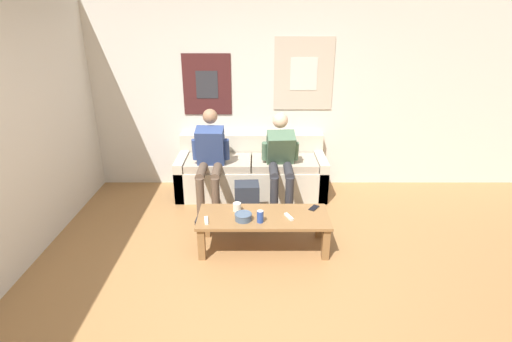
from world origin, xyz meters
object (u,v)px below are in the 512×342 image
person_seated_teen (280,158)px  ceramic_bowl (243,216)px  cell_phone (313,208)px  person_seated_adult (209,157)px  backpack (246,202)px  coffee_table (263,221)px  couch (251,174)px  game_controller_near_right (288,217)px  game_controller_near_left (206,220)px  drink_can_blue (260,216)px  pillar_candle (236,207)px

person_seated_teen → ceramic_bowl: 1.22m
cell_phone → person_seated_adult: bearing=144.9°
backpack → ceramic_bowl: (-0.02, -0.72, 0.20)m
coffee_table → person_seated_teen: size_ratio=1.18×
couch → backpack: (-0.05, -0.75, -0.06)m
ceramic_bowl → game_controller_near_right: bearing=5.9°
coffee_table → person_seated_adult: person_seated_adult is taller
couch → backpack: size_ratio=4.38×
game_controller_near_left → person_seated_teen: bearing=55.2°
coffee_table → ceramic_bowl: bearing=-154.9°
game_controller_near_right → cell_phone: game_controller_near_right is taller
couch → game_controller_near_left: size_ratio=13.32×
backpack → ceramic_bowl: size_ratio=2.58×
backpack → game_controller_near_right: 0.82m
coffee_table → person_seated_teen: bearing=77.4°
drink_can_blue → pillar_candle: bearing=134.7°
drink_can_blue → backpack: bearing=101.1°
person_seated_adult → ceramic_bowl: size_ratio=6.92×
coffee_table → pillar_candle: 0.31m
ceramic_bowl → pillar_candle: bearing=109.5°
coffee_table → pillar_candle: pillar_candle is taller
pillar_candle → game_controller_near_right: size_ratio=0.70×
person_seated_teen → ceramic_bowl: (-0.43, -1.12, -0.22)m
backpack → cell_phone: bearing=-32.5°
person_seated_teen → coffee_table: bearing=-102.6°
ceramic_bowl → cell_phone: ceramic_bowl is taller
coffee_table → pillar_candle: size_ratio=13.25×
person_seated_adult → person_seated_teen: 0.87m
backpack → coffee_table: bearing=-73.6°
game_controller_near_left → ceramic_bowl: bearing=4.7°
person_seated_adult → drink_can_blue: person_seated_adult is taller
person_seated_teen → game_controller_near_left: bearing=-124.8°
coffee_table → ceramic_bowl: (-0.20, -0.10, 0.10)m
couch → game_controller_near_left: 1.57m
person_seated_adult → game_controller_near_left: bearing=-86.3°
person_seated_adult → backpack: 0.74m
person_seated_teen → cell_phone: bearing=-70.2°
person_seated_teen → game_controller_near_left: size_ratio=7.72×
couch → person_seated_teen: 0.62m
coffee_table → drink_can_blue: size_ratio=10.80×
backpack → drink_can_blue: size_ratio=3.62×
couch → ceramic_bowl: couch is taller
couch → coffee_table: bearing=-84.3°
couch → person_seated_adult: 0.74m
person_seated_teen → game_controller_near_right: size_ratio=7.83×
cell_phone → pillar_candle: bearing=-176.0°
person_seated_teen → cell_phone: (0.31, -0.86, -0.26)m
person_seated_adult → game_controller_near_left: 1.16m
person_seated_adult → game_controller_near_left: size_ratio=8.16×
pillar_candle → game_controller_near_left: 0.38m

